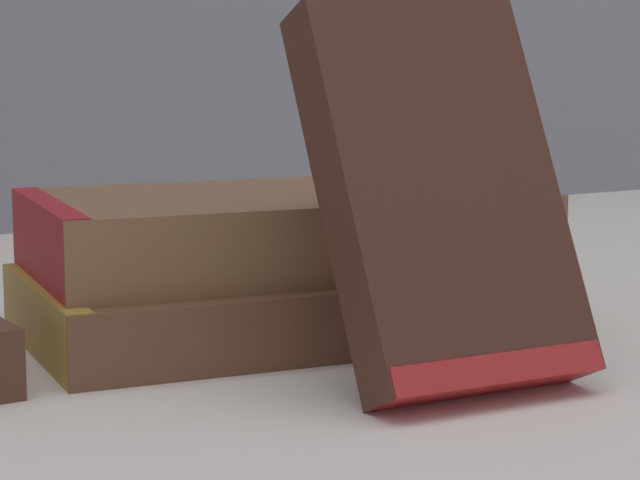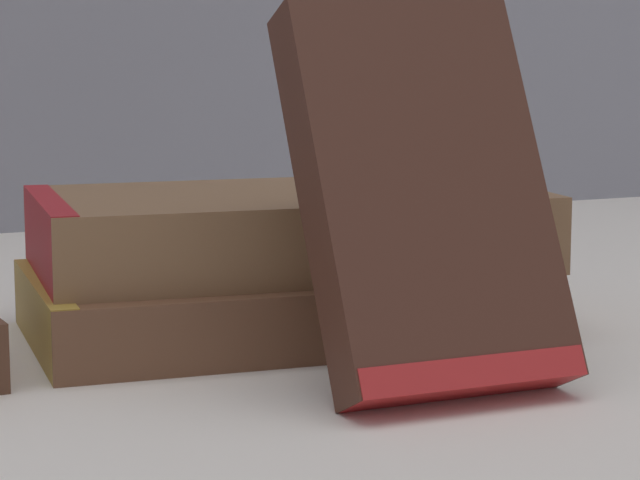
{
  "view_description": "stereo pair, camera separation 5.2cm",
  "coord_description": "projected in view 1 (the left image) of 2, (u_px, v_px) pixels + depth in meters",
  "views": [
    {
      "loc": [
        -0.27,
        -0.53,
        0.14
      ],
      "look_at": [
        0.03,
        0.02,
        0.05
      ],
      "focal_mm": 75.0,
      "sensor_mm": 36.0,
      "label": 1
    },
    {
      "loc": [
        -0.22,
        -0.55,
        0.14
      ],
      "look_at": [
        0.03,
        0.02,
        0.05
      ],
      "focal_mm": 75.0,
      "sensor_mm": 36.0,
      "label": 2
    }
  ],
  "objects": [
    {
      "name": "book_leaning_front",
      "position": [
        444.0,
        206.0,
        0.54
      ],
      "size": [
        0.1,
        0.09,
        0.16
      ],
      "rotation": [
        -0.45,
        0.0,
        0.0
      ],
      "color": "#422319",
      "rests_on": "ground_plane"
    },
    {
      "name": "pocket_watch",
      "position": [
        374.0,
        180.0,
        0.67
      ],
      "size": [
        0.06,
        0.06,
        0.01
      ],
      "color": "silver",
      "rests_on": "book_flat_top"
    },
    {
      "name": "book_flat_bottom",
      "position": [
        267.0,
        303.0,
        0.64
      ],
      "size": [
        0.25,
        0.15,
        0.03
      ],
      "rotation": [
        0.0,
        0.0,
        -0.07
      ],
      "color": "brown",
      "rests_on": "ground_plane"
    },
    {
      "name": "book_flat_top",
      "position": [
        274.0,
        230.0,
        0.65
      ],
      "size": [
        0.25,
        0.15,
        0.04
      ],
      "rotation": [
        0.0,
        0.0,
        -0.1
      ],
      "color": "brown",
      "rests_on": "book_flat_bottom"
    },
    {
      "name": "ground_plane",
      "position": [
        291.0,
        353.0,
        0.61
      ],
      "size": [
        3.0,
        3.0,
        0.0
      ],
      "primitive_type": "plane",
      "color": "silver"
    }
  ]
}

